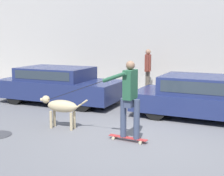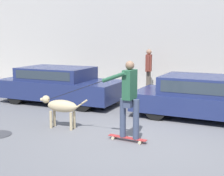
{
  "view_description": "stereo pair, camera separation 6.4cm",
  "coord_description": "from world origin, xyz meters",
  "px_view_note": "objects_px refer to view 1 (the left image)",
  "views": [
    {
      "loc": [
        2.32,
        -6.4,
        2.26
      ],
      "look_at": [
        -1.05,
        0.9,
        0.95
      ],
      "focal_mm": 50.0,
      "sensor_mm": 36.0,
      "label": 1
    },
    {
      "loc": [
        2.38,
        -6.38,
        2.26
      ],
      "look_at": [
        -1.05,
        0.9,
        0.95
      ],
      "focal_mm": 50.0,
      "sensor_mm": 36.0,
      "label": 2
    }
  ],
  "objects_px": {
    "parked_car_1": "(207,98)",
    "pedestrian_with_bag": "(148,69)",
    "dog": "(61,107)",
    "skateboarder": "(129,96)",
    "parked_car_0": "(59,85)"
  },
  "relations": [
    {
      "from": "parked_car_1",
      "to": "pedestrian_with_bag",
      "type": "bearing_deg",
      "value": 138.81
    },
    {
      "from": "dog",
      "to": "pedestrian_with_bag",
      "type": "xyz_separation_m",
      "value": [
        0.68,
        4.79,
        0.52
      ]
    },
    {
      "from": "parked_car_0",
      "to": "skateboarder",
      "type": "relative_size",
      "value": 1.54
    },
    {
      "from": "parked_car_0",
      "to": "skateboarder",
      "type": "xyz_separation_m",
      "value": [
        3.72,
        -2.79,
        0.39
      ]
    },
    {
      "from": "parked_car_0",
      "to": "pedestrian_with_bag",
      "type": "distance_m",
      "value": 3.36
    },
    {
      "from": "parked_car_0",
      "to": "parked_car_1",
      "type": "height_order",
      "value": "parked_car_0"
    },
    {
      "from": "dog",
      "to": "skateboarder",
      "type": "distance_m",
      "value": 1.99
    },
    {
      "from": "dog",
      "to": "pedestrian_with_bag",
      "type": "bearing_deg",
      "value": -103.22
    },
    {
      "from": "dog",
      "to": "skateboarder",
      "type": "height_order",
      "value": "skateboarder"
    },
    {
      "from": "skateboarder",
      "to": "pedestrian_with_bag",
      "type": "bearing_deg",
      "value": -73.26
    },
    {
      "from": "parked_car_0",
      "to": "skateboarder",
      "type": "distance_m",
      "value": 4.67
    },
    {
      "from": "parked_car_0",
      "to": "skateboarder",
      "type": "bearing_deg",
      "value": -38.1
    },
    {
      "from": "parked_car_1",
      "to": "pedestrian_with_bag",
      "type": "relative_size",
      "value": 2.51
    },
    {
      "from": "pedestrian_with_bag",
      "to": "dog",
      "type": "bearing_deg",
      "value": -112.06
    },
    {
      "from": "parked_car_0",
      "to": "dog",
      "type": "relative_size",
      "value": 3.28
    }
  ]
}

